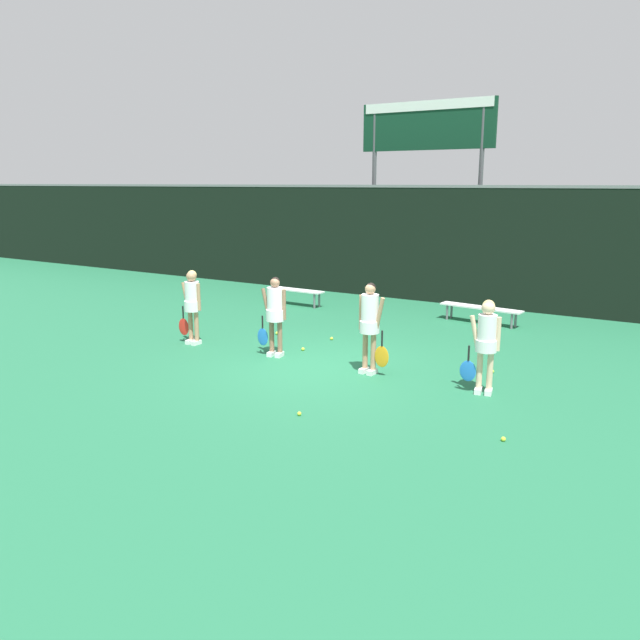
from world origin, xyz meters
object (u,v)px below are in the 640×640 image
(tennis_ball_4, at_px, (503,439))
(tennis_ball_0, at_px, (492,371))
(tennis_ball_5, at_px, (299,414))
(tennis_ball_2, at_px, (303,349))
(tennis_ball_1, at_px, (332,338))
(player_0, at_px, (192,301))
(player_3, at_px, (486,339))
(bench_courtside, at_px, (295,291))
(tennis_ball_3, at_px, (277,333))
(player_1, at_px, (275,310))
(scoreboard, at_px, (426,141))
(bench_far, at_px, (481,309))
(player_2, at_px, (370,321))

(tennis_ball_4, bearing_deg, tennis_ball_0, 108.98)
(tennis_ball_5, bearing_deg, tennis_ball_2, 122.10)
(tennis_ball_4, bearing_deg, tennis_ball_1, 143.27)
(player_0, bearing_deg, tennis_ball_1, 37.76)
(player_3, height_order, tennis_ball_0, player_3)
(player_0, relative_size, tennis_ball_0, 23.33)
(bench_courtside, height_order, tennis_ball_4, bench_courtside)
(tennis_ball_3, relative_size, tennis_ball_4, 1.07)
(player_0, bearing_deg, tennis_ball_3, 56.85)
(player_1, distance_m, tennis_ball_3, 2.05)
(tennis_ball_0, bearing_deg, scoreboard, 120.52)
(tennis_ball_0, bearing_deg, player_3, -80.79)
(tennis_ball_4, distance_m, tennis_ball_5, 3.01)
(bench_far, relative_size, tennis_ball_4, 32.04)
(scoreboard, xyz_separation_m, tennis_ball_2, (0.85, -8.57, -4.74))
(bench_courtside, bearing_deg, player_2, -43.21)
(bench_courtside, relative_size, player_0, 1.11)
(bench_far, height_order, tennis_ball_1, bench_far)
(scoreboard, relative_size, bench_courtside, 3.30)
(player_0, relative_size, tennis_ball_2, 23.42)
(player_0, height_order, tennis_ball_4, player_0)
(player_0, height_order, player_2, player_2)
(player_0, distance_m, tennis_ball_5, 5.10)
(player_2, distance_m, tennis_ball_4, 3.67)
(player_2, xyz_separation_m, tennis_ball_0, (1.97, 1.20, -0.97))
(tennis_ball_2, bearing_deg, player_1, -112.27)
(bench_far, bearing_deg, tennis_ball_5, -86.10)
(tennis_ball_0, xyz_separation_m, tennis_ball_4, (1.05, -3.05, -0.00))
(scoreboard, distance_m, tennis_ball_5, 13.00)
(bench_courtside, height_order, player_0, player_0)
(tennis_ball_0, bearing_deg, tennis_ball_2, -172.58)
(player_1, height_order, tennis_ball_2, player_1)
(scoreboard, bearing_deg, tennis_ball_1, -83.05)
(bench_far, relative_size, tennis_ball_5, 33.40)
(player_3, bearing_deg, player_2, 169.55)
(player_2, height_order, tennis_ball_1, player_2)
(bench_courtside, height_order, tennis_ball_0, bench_courtside)
(scoreboard, bearing_deg, tennis_ball_0, -59.48)
(scoreboard, bearing_deg, bench_far, -50.85)
(player_1, distance_m, player_3, 4.35)
(tennis_ball_1, height_order, tennis_ball_4, tennis_ball_1)
(tennis_ball_3, bearing_deg, scoreboard, 86.70)
(player_1, bearing_deg, tennis_ball_5, -58.81)
(player_1, distance_m, tennis_ball_4, 5.62)
(player_2, distance_m, tennis_ball_5, 2.69)
(player_0, relative_size, tennis_ball_1, 23.25)
(player_3, xyz_separation_m, tennis_ball_4, (0.85, -1.85, -0.92))
(scoreboard, height_order, bench_courtside, scoreboard)
(player_2, bearing_deg, tennis_ball_0, 35.98)
(bench_courtside, distance_m, tennis_ball_5, 8.86)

